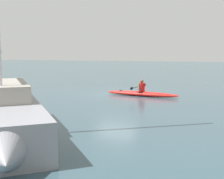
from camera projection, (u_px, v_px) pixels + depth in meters
name	position (u px, v px, depth m)	size (l,w,h in m)	color
ground_plane	(116.00, 94.00, 18.30)	(160.00, 160.00, 0.00)	#334C56
kayak	(141.00, 94.00, 17.34)	(4.44, 0.82, 0.27)	red
kayaker	(141.00, 86.00, 17.30)	(0.46, 2.44, 0.70)	red
sailboat_navy_hull	(1.00, 112.00, 9.20)	(6.91, 6.93, 9.37)	gray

